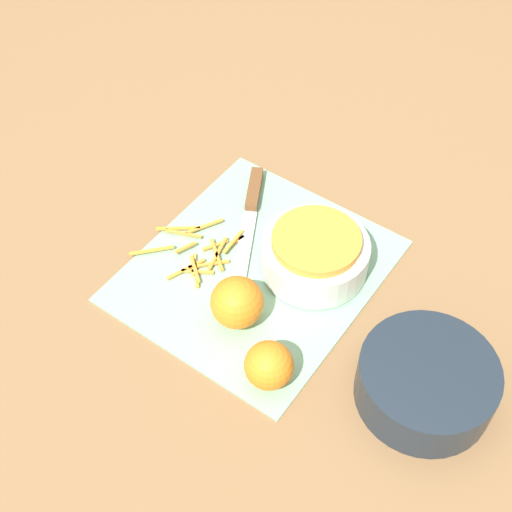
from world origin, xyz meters
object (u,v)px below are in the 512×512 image
at_px(orange_right, 269,365).
at_px(bowl_speckled, 315,253).
at_px(orange_left, 237,302).
at_px(bowl_dark, 426,382).
at_px(knife, 252,202).

bearing_deg(orange_right, bowl_speckled, -164.80).
relative_size(bowl_speckled, orange_left, 2.12).
xyz_separation_m(bowl_dark, knife, (-0.15, -0.39, -0.02)).
height_order(bowl_dark, knife, bowl_dark).
bearing_deg(knife, bowl_dark, 40.30).
height_order(bowl_dark, orange_left, orange_left).
relative_size(bowl_speckled, knife, 0.77).
xyz_separation_m(bowl_dark, orange_left, (0.05, -0.28, 0.01)).
distance_m(bowl_dark, orange_right, 0.21).
height_order(bowl_dark, orange_right, orange_right).
relative_size(knife, orange_right, 3.15).
xyz_separation_m(bowl_speckled, bowl_dark, (0.10, 0.24, -0.00)).
bearing_deg(knife, orange_right, 11.18).
xyz_separation_m(knife, orange_right, (0.26, 0.21, 0.03)).
xyz_separation_m(bowl_speckled, orange_right, (0.20, 0.05, 0.00)).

